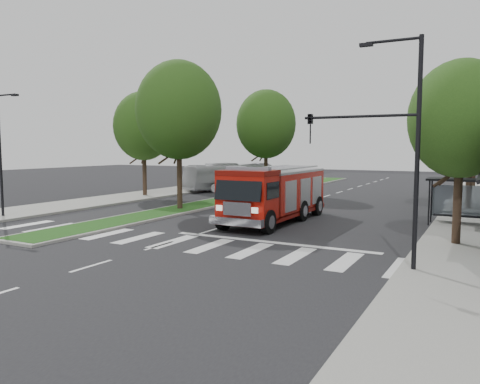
# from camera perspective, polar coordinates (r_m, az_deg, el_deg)

# --- Properties ---
(ground) EXTENTS (140.00, 140.00, 0.00)m
(ground) POSITION_cam_1_polar(r_m,az_deg,el_deg) (24.19, -3.95, -4.83)
(ground) COLOR black
(ground) RESTS_ON ground
(sidewalk_left) EXTENTS (5.00, 80.00, 0.15)m
(sidewalk_left) POSITION_cam_1_polar(r_m,az_deg,el_deg) (40.80, -13.84, -0.67)
(sidewalk_left) COLOR gray
(sidewalk_left) RESTS_ON ground
(median) EXTENTS (3.00, 50.00, 0.15)m
(median) POSITION_cam_1_polar(r_m,az_deg,el_deg) (42.69, 2.02, -0.25)
(median) COLOR gray
(median) RESTS_ON ground
(bus_shelter) EXTENTS (3.20, 1.60, 2.61)m
(bus_shelter) POSITION_cam_1_polar(r_m,az_deg,el_deg) (28.45, 25.07, 0.35)
(bus_shelter) COLOR black
(bus_shelter) RESTS_ON ground
(tree_right_near) EXTENTS (4.40, 4.40, 8.05)m
(tree_right_near) POSITION_cam_1_polar(r_m,az_deg,el_deg) (22.24, 25.35, 8.01)
(tree_right_near) COLOR black
(tree_right_near) RESTS_ON ground
(tree_right_mid) EXTENTS (5.60, 5.60, 9.72)m
(tree_right_mid) POSITION_cam_1_polar(r_m,az_deg,el_deg) (34.27, 26.41, 8.53)
(tree_right_mid) COLOR black
(tree_right_mid) RESTS_ON ground
(tree_right_far) EXTENTS (5.00, 5.00, 8.73)m
(tree_right_far) POSITION_cam_1_polar(r_m,az_deg,el_deg) (44.22, 26.77, 6.84)
(tree_right_far) COLOR black
(tree_right_far) RESTS_ON ground
(tree_median_near) EXTENTS (5.80, 5.80, 10.16)m
(tree_median_near) POSITION_cam_1_polar(r_m,az_deg,el_deg) (32.23, -7.48, 9.85)
(tree_median_near) COLOR black
(tree_median_near) RESTS_ON ground
(tree_median_far) EXTENTS (5.60, 5.60, 9.72)m
(tree_median_far) POSITION_cam_1_polar(r_m,az_deg,el_deg) (44.34, 3.20, 8.25)
(tree_median_far) COLOR black
(tree_median_far) RESTS_ON ground
(tree_left_mid) EXTENTS (5.20, 5.20, 9.16)m
(tree_left_mid) POSITION_cam_1_polar(r_m,az_deg,el_deg) (41.81, -11.67, 7.87)
(tree_left_mid) COLOR black
(tree_left_mid) RESTS_ON ground
(streetlight_right_near) EXTENTS (4.08, 0.22, 8.00)m
(streetlight_right_near) POSITION_cam_1_polar(r_m,az_deg,el_deg) (16.95, 17.90, 6.39)
(streetlight_right_near) COLOR black
(streetlight_right_near) RESTS_ON ground
(streetlight_left_near) EXTENTS (1.90, 0.20, 7.50)m
(streetlight_left_near) POSITION_cam_1_polar(r_m,az_deg,el_deg) (31.72, -27.08, 4.64)
(streetlight_left_near) COLOR black
(streetlight_left_near) RESTS_ON ground
(streetlight_right_far) EXTENTS (2.11, 0.20, 8.00)m
(streetlight_right_far) POSITION_cam_1_polar(r_m,az_deg,el_deg) (40.24, 24.90, 5.18)
(streetlight_right_far) COLOR black
(streetlight_right_far) RESTS_ON ground
(fire_engine) EXTENTS (3.02, 9.65, 3.34)m
(fire_engine) POSITION_cam_1_polar(r_m,az_deg,el_deg) (27.12, 4.30, -0.30)
(fire_engine) COLOR #680B05
(fire_engine) RESTS_ON ground
(city_bus) EXTENTS (6.12, 10.00, 2.76)m
(city_bus) POSITION_cam_1_polar(r_m,az_deg,el_deg) (47.21, -1.28, 1.88)
(city_bus) COLOR #AFAFB3
(city_bus) RESTS_ON ground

